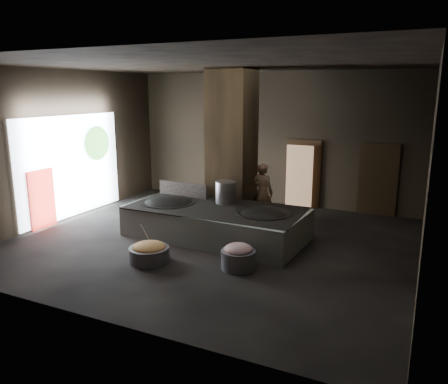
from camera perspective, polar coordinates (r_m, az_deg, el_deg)
The scene contains 28 objects.
floor at distance 11.64m, azimuth -1.53°, elevation -6.58°, with size 10.00×9.00×0.10m, color black.
ceiling at distance 10.98m, azimuth -1.68°, elevation 16.65°, with size 10.00×9.00×0.10m, color black.
back_wall at distance 15.24m, azimuth 6.21°, elevation 6.92°, with size 10.00×0.10×4.50m, color black.
front_wall at distance 7.38m, azimuth -17.77°, elevation -0.20°, with size 10.00×0.10×4.50m, color black.
left_wall at distance 14.09m, azimuth -20.35°, elevation 5.68°, with size 0.10×9.00×4.50m, color black.
right_wall at distance 9.91m, azimuth 25.47°, elevation 2.41°, with size 0.10×9.00×4.50m, color black.
pillar at distance 12.91m, azimuth 1.04°, elevation 5.89°, with size 1.20×1.20×4.50m, color black.
hearth_platform at distance 11.76m, azimuth -1.10°, elevation -4.00°, with size 4.73×2.26×0.82m, color #A2B4A4.
platform_cap at distance 11.65m, azimuth -1.11°, elevation -2.10°, with size 4.62×2.22×0.03m, color black.
wok_left at distance 12.32m, azimuth -7.27°, elevation -1.67°, with size 1.49×1.49×0.41m, color black.
wok_left_rim at distance 12.30m, azimuth -7.28°, elevation -1.36°, with size 1.52×1.52×0.05m, color black.
wok_right at distance 11.20m, azimuth 5.21°, elevation -3.13°, with size 1.39×1.39×0.39m, color black.
wok_right_rim at distance 11.18m, azimuth 5.22°, elevation -2.78°, with size 1.42×1.42×0.05m, color black.
stock_pot at distance 12.03m, azimuth 0.26°, elevation -0.06°, with size 0.58×0.58×0.62m, color #93969A.
splash_guard at distance 12.92m, azimuth -5.40°, elevation 0.34°, with size 1.64×0.06×0.41m, color black.
cook at distance 13.17m, azimuth 5.05°, elevation -0.02°, with size 0.65×0.42×1.78m, color brown.
veg_basin at distance 10.35m, azimuth -9.74°, elevation -8.02°, with size 0.93×0.93×0.34m, color slate.
veg_fill at distance 10.29m, azimuth -9.78°, elevation -7.10°, with size 0.77×0.77×0.24m, color #AAAA52.
ladle at distance 10.42m, azimuth -10.03°, elevation -5.68°, with size 0.03×0.03×0.74m, color #93969A.
meat_basin at distance 9.81m, azimuth 1.88°, elevation -8.79°, with size 0.77×0.77×0.42m, color slate.
meat_fill at distance 9.73m, azimuth 1.89°, elevation -7.49°, with size 0.64×0.64×0.24m, color #B36B70.
doorway_near at distance 14.97m, azimuth 10.32°, elevation 2.22°, with size 1.18×0.08×2.38m, color black.
doorway_near_glow at distance 14.84m, azimuth 9.79°, elevation 1.95°, with size 0.90×0.04×2.12m, color #8C6647.
doorway_far at distance 14.55m, azimuth 19.47°, elevation 1.37°, with size 1.18×0.08×2.38m, color black.
doorway_far_glow at distance 14.74m, azimuth 19.80°, elevation 1.29°, with size 0.74×0.04×1.76m, color #8C6647.
left_opening at distance 14.24m, azimuth -19.29°, elevation 3.19°, with size 0.04×4.20×3.10m, color white.
pavilion_sliver at distance 13.46m, azimuth -22.68°, elevation -0.90°, with size 0.05×0.90×1.70m, color maroon.
tree_silhouette at distance 14.89m, azimuth -16.23°, elevation 6.14°, with size 0.28×1.10×1.10m, color #194714.
Camera 1 is at (4.96, -9.77, 3.87)m, focal length 35.00 mm.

